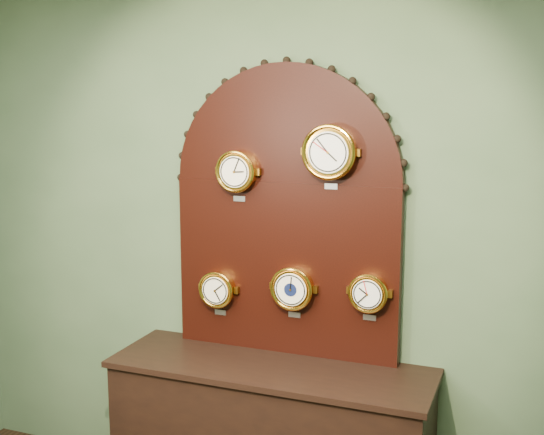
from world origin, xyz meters
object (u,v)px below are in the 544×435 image
at_px(roman_clock, 237,171).
at_px(barometer, 293,288).
at_px(arabic_clock, 330,152).
at_px(tide_clock, 369,293).
at_px(hygrometer, 218,289).
at_px(display_board, 286,202).

bearing_deg(roman_clock, barometer, -0.07).
relative_size(arabic_clock, tide_clock, 1.29).
bearing_deg(barometer, arabic_clock, -0.28).
height_order(roman_clock, barometer, roman_clock).
height_order(arabic_clock, hygrometer, arabic_clock).
xyz_separation_m(arabic_clock, hygrometer, (-0.61, 0.00, -0.75)).
bearing_deg(roman_clock, arabic_clock, -0.15).
relative_size(display_board, barometer, 5.49).
relative_size(hygrometer, tide_clock, 1.01).
distance_m(roman_clock, barometer, 0.66).
bearing_deg(tide_clock, hygrometer, -180.00).
bearing_deg(barometer, tide_clock, 0.13).
bearing_deg(tide_clock, display_board, 171.79).
bearing_deg(barometer, display_board, 132.34).
height_order(roman_clock, hygrometer, roman_clock).
bearing_deg(display_board, tide_clock, -8.21).
bearing_deg(arabic_clock, display_board, 164.73).
bearing_deg(roman_clock, hygrometer, 179.77).
height_order(barometer, tide_clock, tide_clock).
xyz_separation_m(roman_clock, tide_clock, (0.70, 0.00, -0.57)).
height_order(arabic_clock, barometer, arabic_clock).
height_order(roman_clock, arabic_clock, arabic_clock).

